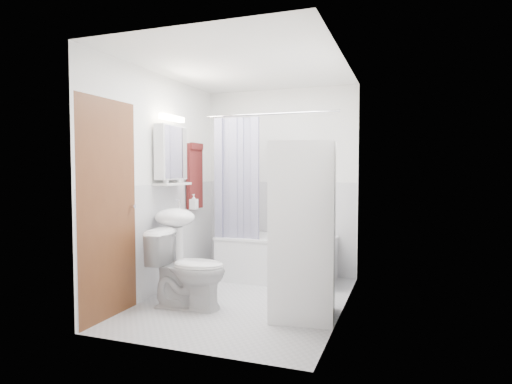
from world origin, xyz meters
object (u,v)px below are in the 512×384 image
(bathtub, at_px, (277,256))
(washer_dryer, at_px, (303,230))
(sink, at_px, (176,231))
(toilet, at_px, (188,269))

(bathtub, xyz_separation_m, washer_dryer, (0.61, -1.17, 0.51))
(sink, xyz_separation_m, washer_dryer, (1.43, -0.16, 0.10))
(bathtub, relative_size, sink, 1.35)
(bathtub, bearing_deg, washer_dryer, -62.58)
(sink, distance_m, toilet, 0.53)
(bathtub, height_order, toilet, toilet)
(washer_dryer, bearing_deg, bathtub, 109.97)
(bathtub, height_order, washer_dryer, washer_dryer)
(sink, distance_m, washer_dryer, 1.44)
(bathtub, xyz_separation_m, sink, (-0.83, -1.00, 0.41))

